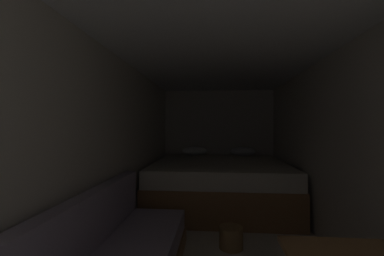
{
  "coord_description": "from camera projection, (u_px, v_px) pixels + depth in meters",
  "views": [
    {
      "loc": [
        -0.08,
        -0.73,
        1.29
      ],
      "look_at": [
        -0.35,
        2.25,
        1.28
      ],
      "focal_mm": 23.57,
      "sensor_mm": 36.0,
      "label": 1
    }
  ],
  "objects": [
    {
      "name": "ground_plane",
      "position": [
        222.0,
        252.0,
        2.59
      ],
      "size": [
        7.31,
        7.31,
        0.0
      ],
      "primitive_type": "plane",
      "color": "beige"
    },
    {
      "name": "bed",
      "position": [
        219.0,
        183.0,
        4.15
      ],
      "size": [
        2.12,
        2.1,
        0.9
      ],
      "color": "olive",
      "rests_on": "ground"
    },
    {
      "name": "wall_back",
      "position": [
        218.0,
        140.0,
        5.25
      ],
      "size": [
        2.34,
        0.05,
        2.05
      ],
      "primitive_type": "cube",
      "color": "beige",
      "rests_on": "ground"
    },
    {
      "name": "ceiling_slab",
      "position": [
        222.0,
        50.0,
        2.58
      ],
      "size": [
        2.34,
        5.31,
        0.05
      ],
      "primitive_type": "cube",
      "color": "white",
      "rests_on": "wall_left"
    },
    {
      "name": "wicker_basket",
      "position": [
        231.0,
        237.0,
        2.68
      ],
      "size": [
        0.25,
        0.25,
        0.23
      ],
      "color": "olive",
      "rests_on": "ground"
    },
    {
      "name": "wall_right",
      "position": [
        339.0,
        154.0,
        2.48
      ],
      "size": [
        0.05,
        5.31,
        2.05
      ],
      "primitive_type": "cube",
      "color": "beige",
      "rests_on": "ground"
    },
    {
      "name": "wall_left",
      "position": [
        115.0,
        152.0,
        2.69
      ],
      "size": [
        0.05,
        5.31,
        2.05
      ],
      "primitive_type": "cube",
      "color": "beige",
      "rests_on": "ground"
    }
  ]
}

